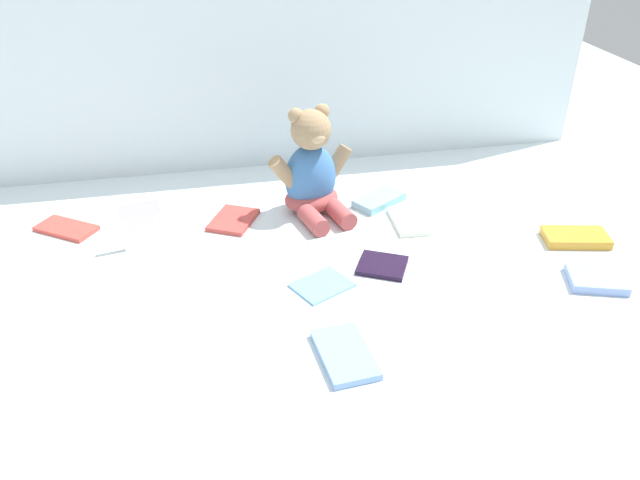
{
  "coord_description": "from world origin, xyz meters",
  "views": [
    {
      "loc": [
        -0.18,
        -1.08,
        0.71
      ],
      "look_at": [
        0.02,
        -0.1,
        0.1
      ],
      "focal_mm": 35.05,
      "sensor_mm": 36.0,
      "label": 1
    }
  ],
  "objects_px": {
    "teddy_bear": "(312,174)",
    "book_case_6": "(66,228)",
    "book_case_3": "(382,265)",
    "book_case_0": "(142,224)",
    "book_case_4": "(408,221)",
    "book_case_5": "(322,284)",
    "book_case_9": "(576,238)",
    "book_case_1": "(596,279)",
    "book_case_8": "(345,354)",
    "book_case_2": "(379,200)",
    "book_case_7": "(233,220)"
  },
  "relations": [
    {
      "from": "book_case_7",
      "to": "book_case_8",
      "type": "height_order",
      "value": "book_case_8"
    },
    {
      "from": "book_case_4",
      "to": "book_case_5",
      "type": "height_order",
      "value": "book_case_4"
    },
    {
      "from": "book_case_4",
      "to": "book_case_7",
      "type": "distance_m",
      "value": 0.4
    },
    {
      "from": "book_case_9",
      "to": "book_case_1",
      "type": "bearing_deg",
      "value": 175.69
    },
    {
      "from": "book_case_1",
      "to": "book_case_3",
      "type": "xyz_separation_m",
      "value": [
        -0.4,
        0.14,
        -0.0
      ]
    },
    {
      "from": "book_case_2",
      "to": "book_case_4",
      "type": "bearing_deg",
      "value": 167.97
    },
    {
      "from": "teddy_bear",
      "to": "book_case_6",
      "type": "bearing_deg",
      "value": 164.56
    },
    {
      "from": "book_case_3",
      "to": "book_case_8",
      "type": "height_order",
      "value": "book_case_8"
    },
    {
      "from": "book_case_0",
      "to": "book_case_8",
      "type": "xyz_separation_m",
      "value": [
        0.34,
        -0.43,
        -0.05
      ]
    },
    {
      "from": "book_case_5",
      "to": "book_case_1",
      "type": "bearing_deg",
      "value": -126.78
    },
    {
      "from": "book_case_8",
      "to": "book_case_3",
      "type": "bearing_deg",
      "value": -124.31
    },
    {
      "from": "book_case_4",
      "to": "book_case_5",
      "type": "relative_size",
      "value": 1.19
    },
    {
      "from": "book_case_6",
      "to": "book_case_1",
      "type": "bearing_deg",
      "value": -77.18
    },
    {
      "from": "book_case_2",
      "to": "book_case_7",
      "type": "height_order",
      "value": "book_case_2"
    },
    {
      "from": "teddy_bear",
      "to": "book_case_3",
      "type": "bearing_deg",
      "value": -84.95
    },
    {
      "from": "book_case_2",
      "to": "book_case_9",
      "type": "height_order",
      "value": "book_case_9"
    },
    {
      "from": "book_case_0",
      "to": "book_case_1",
      "type": "xyz_separation_m",
      "value": [
        0.87,
        -0.32,
        -0.04
      ]
    },
    {
      "from": "teddy_bear",
      "to": "book_case_2",
      "type": "xyz_separation_m",
      "value": [
        0.16,
        -0.0,
        -0.08
      ]
    },
    {
      "from": "teddy_bear",
      "to": "book_case_3",
      "type": "relative_size",
      "value": 2.65
    },
    {
      "from": "book_case_0",
      "to": "book_case_6",
      "type": "xyz_separation_m",
      "value": [
        -0.18,
        0.1,
        -0.05
      ]
    },
    {
      "from": "book_case_1",
      "to": "book_case_2",
      "type": "bearing_deg",
      "value": -123.01
    },
    {
      "from": "book_case_2",
      "to": "book_case_3",
      "type": "relative_size",
      "value": 1.34
    },
    {
      "from": "book_case_1",
      "to": "book_case_8",
      "type": "distance_m",
      "value": 0.55
    },
    {
      "from": "teddy_bear",
      "to": "book_case_8",
      "type": "relative_size",
      "value": 1.82
    },
    {
      "from": "teddy_bear",
      "to": "book_case_6",
      "type": "distance_m",
      "value": 0.57
    },
    {
      "from": "book_case_0",
      "to": "book_case_2",
      "type": "relative_size",
      "value": 0.84
    },
    {
      "from": "book_case_5",
      "to": "book_case_2",
      "type": "bearing_deg",
      "value": -59.92
    },
    {
      "from": "book_case_5",
      "to": "book_case_7",
      "type": "height_order",
      "value": "same"
    },
    {
      "from": "book_case_1",
      "to": "book_case_9",
      "type": "height_order",
      "value": "book_case_9"
    },
    {
      "from": "book_case_4",
      "to": "book_case_6",
      "type": "xyz_separation_m",
      "value": [
        -0.76,
        0.12,
        -0.0
      ]
    },
    {
      "from": "book_case_4",
      "to": "book_case_0",
      "type": "bearing_deg",
      "value": -179.12
    },
    {
      "from": "book_case_1",
      "to": "book_case_6",
      "type": "bearing_deg",
      "value": -93.51
    },
    {
      "from": "book_case_9",
      "to": "book_case_5",
      "type": "bearing_deg",
      "value": 107.77
    },
    {
      "from": "book_case_1",
      "to": "book_case_4",
      "type": "xyz_separation_m",
      "value": [
        -0.29,
        0.3,
        -0.0
      ]
    },
    {
      "from": "book_case_0",
      "to": "book_case_2",
      "type": "xyz_separation_m",
      "value": [
        0.55,
        0.09,
        -0.04
      ]
    },
    {
      "from": "book_case_4",
      "to": "book_case_2",
      "type": "bearing_deg",
      "value": 112.76
    },
    {
      "from": "book_case_0",
      "to": "book_case_5",
      "type": "distance_m",
      "value": 0.41
    },
    {
      "from": "book_case_3",
      "to": "book_case_0",
      "type": "bearing_deg",
      "value": -83.74
    },
    {
      "from": "book_case_3",
      "to": "book_case_5",
      "type": "relative_size",
      "value": 0.89
    },
    {
      "from": "book_case_1",
      "to": "book_case_8",
      "type": "height_order",
      "value": "book_case_1"
    },
    {
      "from": "book_case_4",
      "to": "book_case_3",
      "type": "bearing_deg",
      "value": -121.11
    },
    {
      "from": "teddy_bear",
      "to": "book_case_9",
      "type": "xyz_separation_m",
      "value": [
        0.53,
        -0.26,
        -0.08
      ]
    },
    {
      "from": "book_case_1",
      "to": "book_case_8",
      "type": "xyz_separation_m",
      "value": [
        -0.53,
        -0.11,
        -0.0
      ]
    },
    {
      "from": "teddy_bear",
      "to": "book_case_4",
      "type": "xyz_separation_m",
      "value": [
        0.2,
        -0.11,
        -0.09
      ]
    },
    {
      "from": "book_case_3",
      "to": "book_case_4",
      "type": "height_order",
      "value": "same"
    },
    {
      "from": "book_case_0",
      "to": "book_case_8",
      "type": "distance_m",
      "value": 0.55
    },
    {
      "from": "book_case_0",
      "to": "book_case_7",
      "type": "relative_size",
      "value": 0.9
    },
    {
      "from": "book_case_6",
      "to": "book_case_7",
      "type": "distance_m",
      "value": 0.37
    },
    {
      "from": "book_case_0",
      "to": "book_case_9",
      "type": "relative_size",
      "value": 0.79
    },
    {
      "from": "book_case_1",
      "to": "book_case_4",
      "type": "relative_size",
      "value": 0.83
    }
  ]
}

